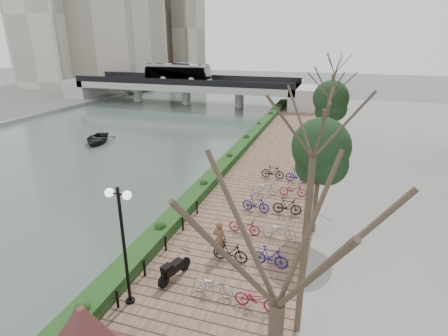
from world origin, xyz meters
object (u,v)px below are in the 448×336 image
at_px(lamppost, 121,222).
at_px(motorcycle, 175,268).
at_px(pedestrian, 220,239).
at_px(boat, 97,139).

xyz_separation_m(lamppost, motorcycle, (1.04, 1.82, -2.97)).
distance_m(lamppost, pedestrian, 5.28).
distance_m(pedestrian, boat, 24.33).
bearing_deg(motorcycle, lamppost, -104.15).
bearing_deg(lamppost, motorcycle, 60.17).
bearing_deg(boat, pedestrian, -60.49).
height_order(pedestrian, boat, pedestrian).
bearing_deg(lamppost, pedestrian, 59.61).
distance_m(motorcycle, pedestrian, 2.53).
bearing_deg(pedestrian, lamppost, 65.65).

